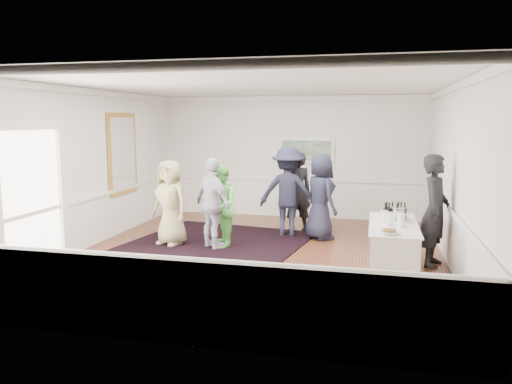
% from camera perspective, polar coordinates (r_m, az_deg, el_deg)
% --- Properties ---
extents(floor, '(8.00, 8.00, 0.00)m').
position_cam_1_polar(floor, '(9.65, 0.11, -7.17)').
color(floor, brown).
rests_on(floor, ground).
extents(ceiling, '(7.00, 8.00, 0.02)m').
position_cam_1_polar(ceiling, '(9.33, 0.12, 12.14)').
color(ceiling, white).
rests_on(ceiling, wall_back).
extents(wall_left, '(0.02, 8.00, 3.20)m').
position_cam_1_polar(wall_left, '(10.71, -18.45, 2.64)').
color(wall_left, white).
rests_on(wall_left, floor).
extents(wall_right, '(0.02, 8.00, 3.20)m').
position_cam_1_polar(wall_right, '(9.21, 21.83, 1.64)').
color(wall_right, white).
rests_on(wall_right, floor).
extents(wall_back, '(7.00, 0.02, 3.20)m').
position_cam_1_polar(wall_back, '(13.27, 4.09, 4.03)').
color(wall_back, white).
rests_on(wall_back, floor).
extents(wall_front, '(7.00, 0.02, 3.20)m').
position_cam_1_polar(wall_front, '(5.57, -9.35, -1.80)').
color(wall_front, white).
rests_on(wall_front, floor).
extents(wainscoting, '(7.00, 8.00, 1.00)m').
position_cam_1_polar(wainscoting, '(9.53, 0.12, -4.27)').
color(wainscoting, white).
rests_on(wainscoting, floor).
extents(mirror, '(0.05, 1.25, 1.85)m').
position_cam_1_polar(mirror, '(11.79, -14.97, 4.23)').
color(mirror, gold).
rests_on(mirror, wall_left).
extents(doorway, '(0.10, 1.78, 2.56)m').
position_cam_1_polar(doorway, '(9.15, -24.35, 0.30)').
color(doorway, white).
rests_on(doorway, wall_left).
extents(landscape_painting, '(1.44, 0.06, 0.66)m').
position_cam_1_polar(landscape_painting, '(13.14, 5.78, 4.76)').
color(landscape_painting, white).
rests_on(landscape_painting, wall_back).
extents(area_rug, '(4.13, 5.03, 0.02)m').
position_cam_1_polar(area_rug, '(10.09, -5.85, -6.47)').
color(area_rug, black).
rests_on(area_rug, floor).
extents(serving_table, '(0.79, 2.08, 0.84)m').
position_cam_1_polar(serving_table, '(8.76, 15.33, -6.20)').
color(serving_table, silver).
rests_on(serving_table, floor).
extents(bartender, '(0.64, 0.82, 1.98)m').
position_cam_1_polar(bartender, '(9.29, 19.77, -2.01)').
color(bartender, black).
rests_on(bartender, floor).
extents(guest_tan, '(1.01, 0.84, 1.76)m').
position_cam_1_polar(guest_tan, '(10.40, -9.79, -1.20)').
color(guest_tan, tan).
rests_on(guest_tan, floor).
extents(guest_green, '(0.94, 1.02, 1.69)m').
position_cam_1_polar(guest_green, '(10.09, -4.16, -1.60)').
color(guest_green, '#66D856').
rests_on(guest_green, floor).
extents(guest_lilac, '(1.12, 1.01, 1.83)m').
position_cam_1_polar(guest_lilac, '(10.00, -4.94, -1.31)').
color(guest_lilac, '#BAB1C6').
rests_on(guest_lilac, floor).
extents(guest_dark_a, '(1.30, 0.78, 1.98)m').
position_cam_1_polar(guest_dark_a, '(11.10, 3.68, 0.06)').
color(guest_dark_a, '#1E2033').
rests_on(guest_dark_a, floor).
extents(guest_dark_b, '(0.81, 0.70, 1.86)m').
position_cam_1_polar(guest_dark_b, '(11.48, 4.71, 0.01)').
color(guest_dark_b, black).
rests_on(guest_dark_b, floor).
extents(guest_navy, '(1.02, 1.08, 1.86)m').
position_cam_1_polar(guest_navy, '(10.85, 7.39, -0.52)').
color(guest_navy, '#1E2033').
rests_on(guest_navy, floor).
extents(wine_bottles, '(0.40, 0.24, 0.31)m').
position_cam_1_polar(wine_bottles, '(9.09, 15.52, -2.01)').
color(wine_bottles, black).
rests_on(wine_bottles, serving_table).
extents(juice_pitchers, '(0.37, 0.35, 0.24)m').
position_cam_1_polar(juice_pitchers, '(8.49, 15.25, -2.94)').
color(juice_pitchers, '#67B540').
rests_on(juice_pitchers, serving_table).
extents(ice_bucket, '(0.26, 0.26, 0.24)m').
position_cam_1_polar(ice_bucket, '(8.86, 15.96, -2.55)').
color(ice_bucket, silver).
rests_on(ice_bucket, serving_table).
extents(nut_bowl, '(0.28, 0.28, 0.08)m').
position_cam_1_polar(nut_bowl, '(7.85, 15.02, -4.43)').
color(nut_bowl, white).
rests_on(nut_bowl, serving_table).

